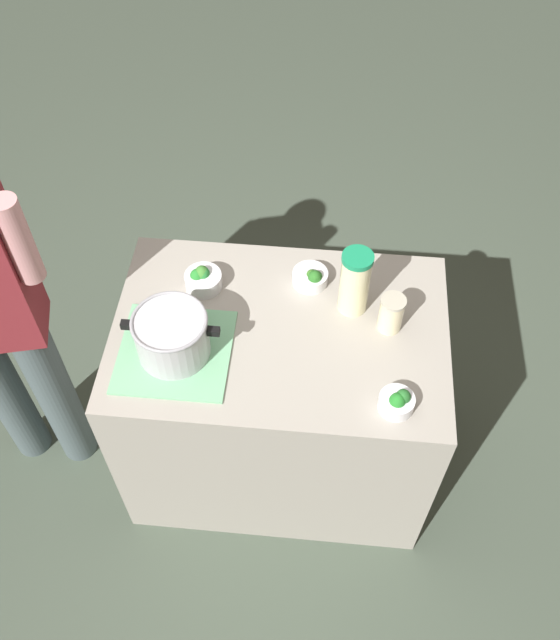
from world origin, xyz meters
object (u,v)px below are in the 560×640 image
broccoli_bowl_front (311,277)px  broccoli_bowl_center (397,402)px  lemonade_pitcher (355,282)px  mason_jar (391,313)px  broccoli_bowl_back (203,279)px  cooking_pot (172,335)px

broccoli_bowl_front → broccoli_bowl_center: 0.55m
lemonade_pitcher → broccoli_bowl_front: size_ratio=2.02×
mason_jar → broccoli_bowl_front: (0.27, -0.17, -0.04)m
broccoli_bowl_front → broccoli_bowl_back: size_ratio=0.96×
cooking_pot → mason_jar: bearing=-166.1°
lemonade_pitcher → mason_jar: 0.15m
broccoli_bowl_center → mason_jar: bearing=-85.8°
broccoli_bowl_back → mason_jar: bearing=169.5°
broccoli_bowl_front → broccoli_bowl_center: broccoli_bowl_center is taller
cooking_pot → broccoli_bowl_back: size_ratio=2.40×
lemonade_pitcher → cooking_pot: bearing=23.4°
cooking_pot → lemonade_pitcher: 0.60m
mason_jar → broccoli_bowl_front: 0.32m
lemonade_pitcher → broccoli_bowl_front: lemonade_pitcher is taller
mason_jar → broccoli_bowl_front: mason_jar is taller
broccoli_bowl_center → broccoli_bowl_back: bearing=-32.8°
cooking_pot → mason_jar: (-0.68, -0.17, -0.02)m
mason_jar → broccoli_bowl_center: 0.31m
mason_jar → broccoli_bowl_center: bearing=94.2°
lemonade_pitcher → broccoli_bowl_back: lemonade_pitcher is taller
lemonade_pitcher → broccoli_bowl_back: size_ratio=1.94×
lemonade_pitcher → broccoli_bowl_back: 0.52m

